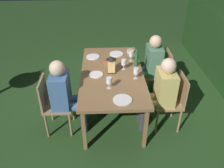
% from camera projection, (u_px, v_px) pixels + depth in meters
% --- Properties ---
extents(ground_plane, '(16.00, 16.00, 0.00)m').
position_uv_depth(ground_plane, '(112.00, 109.00, 3.94)').
color(ground_plane, '#26471E').
extents(dining_table, '(1.85, 0.95, 0.73)m').
position_uv_depth(dining_table, '(112.00, 75.00, 3.57)').
color(dining_table, olive).
rests_on(dining_table, ground).
extents(chair_side_right_b, '(0.42, 0.40, 0.87)m').
position_uv_depth(chair_side_right_b, '(172.00, 99.00, 3.36)').
color(chair_side_right_b, '#9E7A51').
rests_on(chair_side_right_b, ground).
extents(person_in_mustard, '(0.38, 0.47, 1.15)m').
position_uv_depth(person_in_mustard, '(160.00, 91.00, 3.27)').
color(person_in_mustard, tan).
rests_on(person_in_mustard, ground).
extents(chair_side_right_a, '(0.42, 0.40, 0.87)m').
position_uv_depth(chair_side_right_a, '(160.00, 71.00, 4.05)').
color(chair_side_right_a, '#9E7A51').
rests_on(chair_side_right_a, ground).
extents(person_in_green, '(0.38, 0.47, 1.15)m').
position_uv_depth(person_in_green, '(150.00, 64.00, 3.96)').
color(person_in_green, '#4C7A5B').
rests_on(person_in_green, ground).
extents(chair_side_left_b, '(0.42, 0.40, 0.87)m').
position_uv_depth(chair_side_left_b, '(53.00, 103.00, 3.29)').
color(chair_side_left_b, '#9E7A51').
rests_on(chair_side_left_b, ground).
extents(person_in_blue, '(0.38, 0.47, 1.15)m').
position_uv_depth(person_in_blue, '(66.00, 94.00, 3.21)').
color(person_in_blue, '#426699').
rests_on(person_in_blue, ground).
extents(lantern_centerpiece, '(0.15, 0.15, 0.27)m').
position_uv_depth(lantern_centerpiece, '(111.00, 64.00, 3.46)').
color(lantern_centerpiece, black).
rests_on(lantern_centerpiece, dining_table).
extents(green_bottle_on_table, '(0.07, 0.07, 0.29)m').
position_uv_depth(green_bottle_on_table, '(136.00, 60.00, 3.66)').
color(green_bottle_on_table, '#1E5B2D').
rests_on(green_bottle_on_table, dining_table).
extents(wine_glass_a, '(0.08, 0.08, 0.17)m').
position_uv_depth(wine_glass_a, '(136.00, 71.00, 3.33)').
color(wine_glass_a, silver).
rests_on(wine_glass_a, dining_table).
extents(wine_glass_b, '(0.08, 0.08, 0.17)m').
position_uv_depth(wine_glass_b, '(124.00, 63.00, 3.56)').
color(wine_glass_b, silver).
rests_on(wine_glass_b, dining_table).
extents(wine_glass_c, '(0.08, 0.08, 0.17)m').
position_uv_depth(wine_glass_c, '(131.00, 54.00, 3.80)').
color(wine_glass_c, silver).
rests_on(wine_glass_c, dining_table).
extents(wine_glass_d, '(0.08, 0.08, 0.17)m').
position_uv_depth(wine_glass_d, '(109.00, 81.00, 3.11)').
color(wine_glass_d, silver).
rests_on(wine_glass_d, dining_table).
extents(plate_a, '(0.24, 0.24, 0.01)m').
position_uv_depth(plate_a, '(116.00, 54.00, 4.07)').
color(plate_a, white).
rests_on(plate_a, dining_table).
extents(plate_b, '(0.23, 0.23, 0.01)m').
position_uv_depth(plate_b, '(93.00, 57.00, 3.98)').
color(plate_b, white).
rests_on(plate_b, dining_table).
extents(plate_c, '(0.25, 0.25, 0.01)m').
position_uv_depth(plate_c, '(122.00, 100.00, 2.93)').
color(plate_c, silver).
rests_on(plate_c, dining_table).
extents(plate_d, '(0.21, 0.21, 0.01)m').
position_uv_depth(plate_d, '(96.00, 74.00, 3.47)').
color(plate_d, white).
rests_on(plate_d, dining_table).
extents(bowl_olives, '(0.14, 0.14, 0.06)m').
position_uv_depth(bowl_olives, '(107.00, 61.00, 3.80)').
color(bowl_olives, '#9E5138').
rests_on(bowl_olives, dining_table).
extents(bowl_bread, '(0.14, 0.14, 0.05)m').
position_uv_depth(bowl_bread, '(130.00, 51.00, 4.12)').
color(bowl_bread, '#BCAD8E').
rests_on(bowl_bread, dining_table).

